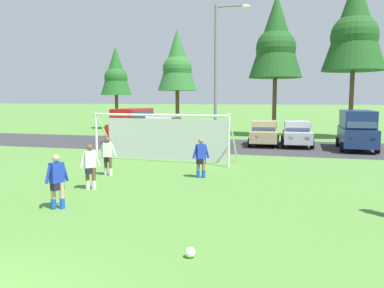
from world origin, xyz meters
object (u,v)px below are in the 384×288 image
Objects in this scene: player_midfield_center at (90,167)px; parked_car_slot_left at (164,130)px; soccer_ball at (190,252)px; street_lamp at (219,80)px; player_winger_right at (108,156)px; parked_car_slot_far_left at (132,124)px; player_defender_far at (57,182)px; player_winger_left at (201,158)px; soccer_goal at (165,136)px; parked_car_slot_center_right at (297,134)px; parked_car_slot_center at (264,133)px; parked_car_slot_center_left at (211,133)px; parked_car_slot_right at (357,129)px.

parked_car_slot_left is (-1.69, 13.06, 0.29)m from player_midfield_center.
street_lamp reaches higher than soccer_ball.
street_lamp is (3.56, 6.30, 3.46)m from player_winger_right.
player_defender_far is at bearing -73.41° from parked_car_slot_far_left.
street_lamp is at bearing -37.48° from parked_car_slot_far_left.
player_defender_far and player_winger_left have the same top height.
parked_car_slot_far_left reaches higher than player_winger_right.
soccer_ball is at bearing -78.03° from player_winger_left.
player_midfield_center is at bearing -138.28° from player_winger_left.
parked_car_slot_left is (-1.11, 10.55, 0.29)m from player_winger_right.
parked_car_slot_center_right is (6.79, 8.17, -0.42)m from soccer_goal.
parked_car_slot_left is 1.09× the size of parked_car_slot_center_right.
player_midfield_center is 2.54m from player_defender_far.
parked_car_slot_far_left is at bearing 151.06° from parked_car_slot_left.
parked_car_slot_center is 2.21m from parked_car_slot_center_right.
soccer_ball is 7.10m from player_midfield_center.
parked_car_slot_center is at bearing 65.80° from player_winger_right.
parked_car_slot_center_left and parked_car_slot_center have the same top height.
player_winger_left is 4.00m from player_winger_right.
soccer_goal is 7.36m from parked_car_slot_center_left.
soccer_goal is 4.85m from player_winger_left.
player_defender_far reaches higher than soccer_ball.
soccer_ball is at bearing -63.35° from parked_car_slot_far_left.
player_midfield_center is 16.71m from parked_car_slot_center_right.
player_winger_right is at bearing -103.71° from soccer_goal.
parked_car_slot_center_right reaches higher than player_defender_far.
parked_car_slot_right is at bearing 33.82° from street_lamp.
parked_car_slot_center is (0.00, 20.01, 0.77)m from soccer_ball.
player_winger_left is at bearing -55.11° from parked_car_slot_far_left.
parked_car_slot_far_left is at bearing -178.76° from parked_car_slot_center_right.
soccer_ball is 9.36m from player_winger_right.
soccer_goal reaches higher than soccer_ball.
soccer_goal reaches higher than player_midfield_center.
player_midfield_center is 1.00× the size of player_defender_far.
soccer_goal is 1.77× the size of parked_car_slot_center.
parked_car_slot_center_right is (5.83, 0.89, 0.00)m from parked_car_slot_center_left.
street_lamp is at bearing -108.42° from parked_car_slot_center.
player_defender_far is at bearing -82.49° from player_midfield_center.
parked_car_slot_far_left and parked_car_slot_right have the same top height.
parked_car_slot_far_left is 15.81m from parked_car_slot_right.
parked_car_slot_right reaches higher than parked_car_slot_center_right.
parked_car_slot_right is (10.50, 7.29, 0.05)m from soccer_goal.
parked_car_slot_center_left is 9.54m from parked_car_slot_right.
player_winger_left is 0.39× the size of parked_car_slot_center.
player_winger_left is at bearing 7.40° from player_winger_right.
parked_car_slot_left is at bearing 109.35° from soccer_goal.
parked_car_slot_far_left reaches higher than parked_car_slot_center_left.
soccer_ball is 20.02m from parked_car_slot_right.
parked_car_slot_center is (1.69, 12.07, 0.05)m from player_winger_left.
player_midfield_center is 0.38× the size of parked_car_slot_center_right.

